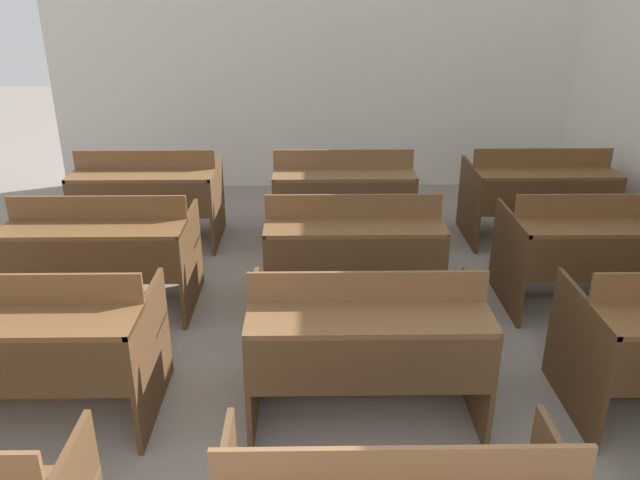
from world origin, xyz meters
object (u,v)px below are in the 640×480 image
object	(u,v)px
bench_third_left	(103,249)
bench_back_left	(148,194)
bench_second_center	(366,340)
bench_back_right	(538,192)
bench_third_right	(595,247)
bench_back_center	(343,193)
bench_third_center	(353,248)
bench_second_left	(33,342)

from	to	relation	value
bench_third_left	bench_back_left	world-z (taller)	same
bench_second_center	bench_back_right	xyz separation A→B (m)	(1.85, 2.60, 0.00)
bench_third_right	bench_back_center	bearing A→B (deg)	144.24
bench_second_center	bench_third_center	distance (m)	1.29
bench_third_right	bench_back_left	world-z (taller)	same
bench_back_right	bench_back_center	bearing A→B (deg)	-179.49
bench_third_right	bench_back_left	size ratio (longest dim) A/B	1.00
bench_back_center	bench_back_right	xyz separation A→B (m)	(1.85, 0.02, 0.00)
bench_back_left	bench_third_center	bearing A→B (deg)	-35.43
bench_third_left	bench_second_center	bearing A→B (deg)	-34.94
bench_second_left	bench_back_center	xyz separation A→B (m)	(1.84, 2.59, 0.00)
bench_third_center	bench_back_center	bearing A→B (deg)	90.36
bench_third_right	bench_back_right	bearing A→B (deg)	89.11
bench_second_left	bench_back_center	size ratio (longest dim) A/B	1.00
bench_second_center	bench_back_center	size ratio (longest dim) A/B	1.00
bench_second_center	bench_third_left	bearing A→B (deg)	145.06
bench_second_left	bench_second_center	world-z (taller)	same
bench_back_center	bench_second_left	bearing A→B (deg)	-125.44
bench_second_center	bench_third_center	size ratio (longest dim) A/B	1.00
bench_second_left	bench_back_left	xyz separation A→B (m)	(0.02, 2.60, 0.00)
bench_third_right	bench_back_right	size ratio (longest dim) A/B	1.00
bench_second_center	bench_third_center	bearing A→B (deg)	89.60
bench_second_left	bench_third_left	bearing A→B (deg)	90.18
bench_second_left	bench_back_right	xyz separation A→B (m)	(3.68, 2.60, 0.00)
bench_back_left	bench_third_left	bearing A→B (deg)	-90.94
bench_third_left	bench_third_right	distance (m)	3.67
bench_second_center	bench_third_right	bearing A→B (deg)	34.85
bench_second_center	bench_third_right	size ratio (longest dim) A/B	1.00
bench_third_center	bench_back_left	xyz separation A→B (m)	(-1.83, 1.30, 0.00)
bench_back_right	bench_third_center	bearing A→B (deg)	-144.55
bench_second_center	bench_third_right	distance (m)	2.22
bench_second_left	bench_third_left	world-z (taller)	same
bench_second_center	bench_third_right	xyz separation A→B (m)	(1.83, 1.27, 0.00)
bench_second_left	bench_back_right	bearing A→B (deg)	35.22
bench_back_left	bench_back_right	xyz separation A→B (m)	(3.67, 0.01, 0.00)
bench_back_center	bench_third_right	bearing A→B (deg)	-35.76
bench_third_right	bench_back_left	bearing A→B (deg)	160.04
bench_second_center	bench_third_left	world-z (taller)	same
bench_second_left	bench_back_center	bearing A→B (deg)	54.56
bench_second_left	bench_back_left	bearing A→B (deg)	89.61
bench_third_center	bench_back_right	distance (m)	2.26
bench_second_left	bench_third_right	xyz separation A→B (m)	(3.66, 1.27, 0.00)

